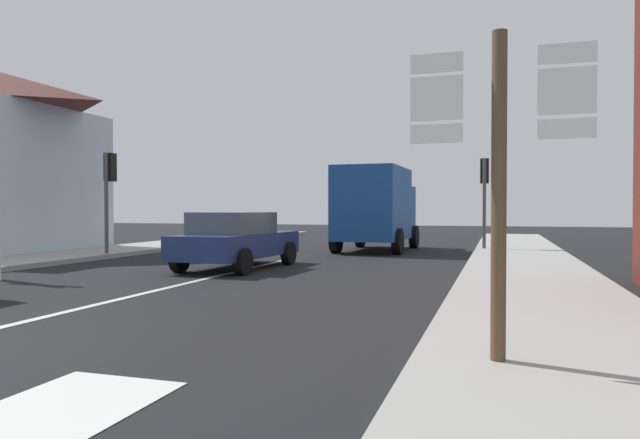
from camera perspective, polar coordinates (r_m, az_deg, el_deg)
ground_plane at (r=15.72m, az=-5.96°, el=-4.63°), size 80.00×80.00×0.00m
sidewalk_right at (r=12.47m, az=20.44°, el=-5.85°), size 2.94×44.00×0.14m
sidewalk_left at (r=18.05m, az=-29.18°, el=-3.80°), size 2.94×44.00×0.14m
lane_centre_stripe at (r=12.17m, az=-13.48°, el=-6.28°), size 0.16×12.00×0.01m
lane_turn_arrow at (r=4.91m, az=-26.33°, el=-17.41°), size 1.20×2.20×0.01m
sedan_far at (r=15.08m, az=-8.34°, el=-1.98°), size 2.13×4.28×1.47m
delivery_truck at (r=21.31m, az=5.60°, el=1.30°), size 2.58×5.05×3.05m
route_sign_post at (r=5.59m, az=17.39°, el=4.67°), size 1.66×0.14×3.20m
traffic_light_far_right at (r=21.59m, az=16.06°, el=3.54°), size 0.30×0.49×3.39m
traffic_light_near_left at (r=19.52m, az=-20.25°, el=3.69°), size 0.30×0.49×3.34m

